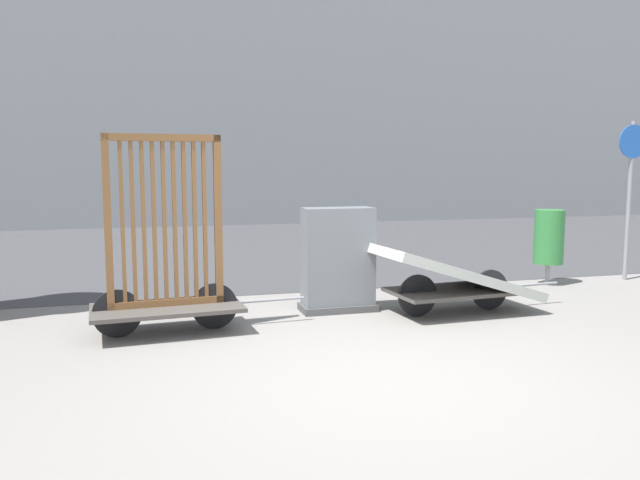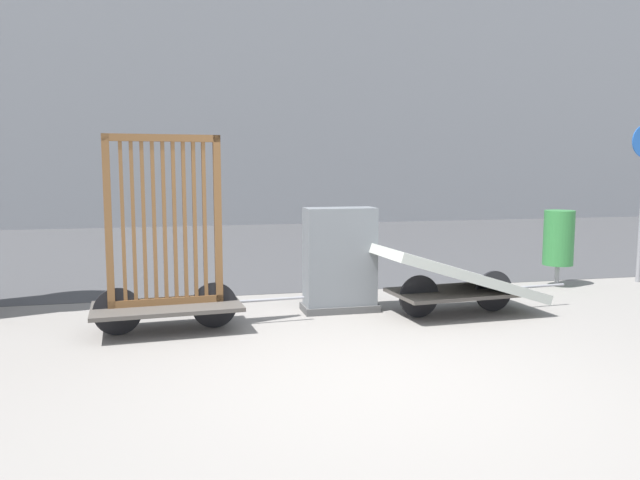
{
  "view_description": "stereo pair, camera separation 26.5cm",
  "coord_description": "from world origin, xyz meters",
  "px_view_note": "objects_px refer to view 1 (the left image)",
  "views": [
    {
      "loc": [
        -1.74,
        -4.33,
        1.65
      ],
      "look_at": [
        0.0,
        1.9,
        0.88
      ],
      "focal_mm": 35.0,
      "sensor_mm": 36.0,
      "label": 1
    },
    {
      "loc": [
        -1.49,
        -4.4,
        1.65
      ],
      "look_at": [
        0.0,
        1.9,
        0.88
      ],
      "focal_mm": 35.0,
      "sensor_mm": 36.0,
      "label": 2
    }
  ],
  "objects_px": {
    "bike_cart_with_bedframe": "(167,268)",
    "trash_bin": "(549,237)",
    "utility_cabinet": "(338,263)",
    "bike_cart_with_mattress": "(455,277)",
    "sign_post": "(630,180)"
  },
  "relations": [
    {
      "from": "bike_cart_with_mattress",
      "to": "sign_post",
      "type": "relative_size",
      "value": 1.04
    },
    {
      "from": "bike_cart_with_bedframe",
      "to": "utility_cabinet",
      "type": "distance_m",
      "value": 1.97
    },
    {
      "from": "bike_cart_with_mattress",
      "to": "utility_cabinet",
      "type": "height_order",
      "value": "utility_cabinet"
    },
    {
      "from": "bike_cart_with_bedframe",
      "to": "trash_bin",
      "type": "relative_size",
      "value": 2.08
    },
    {
      "from": "bike_cart_with_mattress",
      "to": "trash_bin",
      "type": "xyz_separation_m",
      "value": [
        2.08,
        1.21,
        0.25
      ]
    },
    {
      "from": "bike_cart_with_mattress",
      "to": "sign_post",
      "type": "height_order",
      "value": "sign_post"
    },
    {
      "from": "sign_post",
      "to": "bike_cart_with_bedframe",
      "type": "bearing_deg",
      "value": -169.54
    },
    {
      "from": "bike_cart_with_mattress",
      "to": "sign_post",
      "type": "distance_m",
      "value": 3.74
    },
    {
      "from": "utility_cabinet",
      "to": "bike_cart_with_mattress",
      "type": "bearing_deg",
      "value": -20.46
    },
    {
      "from": "bike_cart_with_bedframe",
      "to": "sign_post",
      "type": "bearing_deg",
      "value": 6.18
    },
    {
      "from": "bike_cart_with_bedframe",
      "to": "sign_post",
      "type": "xyz_separation_m",
      "value": [
        6.53,
        1.21,
        0.8
      ]
    },
    {
      "from": "trash_bin",
      "to": "utility_cabinet",
      "type": "bearing_deg",
      "value": -167.23
    },
    {
      "from": "utility_cabinet",
      "to": "trash_bin",
      "type": "relative_size",
      "value": 1.13
    },
    {
      "from": "bike_cart_with_bedframe",
      "to": "utility_cabinet",
      "type": "relative_size",
      "value": 1.84
    },
    {
      "from": "utility_cabinet",
      "to": "bike_cart_with_bedframe",
      "type": "bearing_deg",
      "value": -166.41
    }
  ]
}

